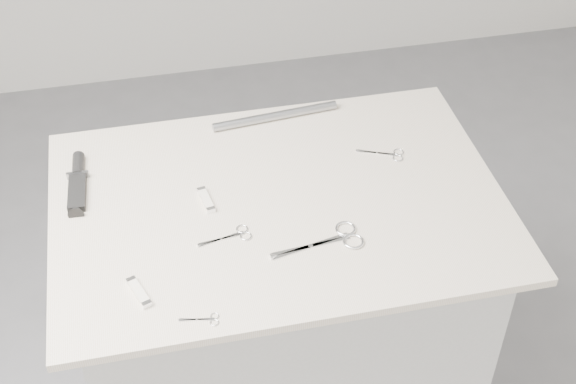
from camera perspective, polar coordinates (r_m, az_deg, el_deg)
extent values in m
cube|color=#B3B3B1|center=(2.12, -0.59, -10.07)|extent=(0.90, 0.60, 0.90)
cube|color=beige|center=(1.78, -0.69, -0.83)|extent=(1.00, 0.70, 0.02)
cube|color=silver|center=(1.67, 1.62, -3.88)|extent=(0.18, 0.05, 0.00)
cylinder|color=silver|center=(1.67, 1.62, -3.86)|extent=(0.01, 0.01, 0.00)
torus|color=silver|center=(1.71, 4.10, -2.62)|extent=(0.05, 0.05, 0.01)
torus|color=silver|center=(1.69, 4.67, -3.53)|extent=(0.05, 0.05, 0.01)
cube|color=silver|center=(1.69, -4.78, -3.36)|extent=(0.10, 0.03, 0.00)
cylinder|color=silver|center=(1.69, -4.78, -3.35)|extent=(0.01, 0.01, 0.00)
torus|color=silver|center=(1.71, -3.29, -2.64)|extent=(0.03, 0.03, 0.00)
torus|color=silver|center=(1.70, -3.02, -3.16)|extent=(0.03, 0.03, 0.00)
cube|color=silver|center=(1.92, 6.36, 2.77)|extent=(0.10, 0.05, 0.00)
cylinder|color=silver|center=(1.92, 6.36, 2.79)|extent=(0.01, 0.01, 0.00)
torus|color=silver|center=(1.92, 7.86, 2.83)|extent=(0.03, 0.03, 0.00)
torus|color=silver|center=(1.91, 7.81, 2.40)|extent=(0.03, 0.03, 0.00)
cube|color=silver|center=(1.55, -6.51, -9.01)|extent=(0.07, 0.02, 0.00)
cylinder|color=silver|center=(1.55, -6.51, -8.99)|extent=(0.00, 0.00, 0.00)
torus|color=silver|center=(1.55, -5.23, -8.78)|extent=(0.02, 0.02, 0.00)
torus|color=silver|center=(1.54, -5.26, -9.23)|extent=(0.02, 0.02, 0.00)
cube|color=black|center=(1.85, -14.77, -0.04)|extent=(0.04, 0.12, 0.01)
cube|color=gray|center=(1.89, -14.72, 1.15)|extent=(0.04, 0.01, 0.02)
cylinder|color=black|center=(1.92, -14.69, 1.83)|extent=(0.03, 0.07, 0.02)
cube|color=white|center=(1.61, -10.55, -7.03)|extent=(0.04, 0.08, 0.01)
cube|color=silver|center=(1.63, -11.09, -6.20)|extent=(0.02, 0.02, 0.01)
cube|color=silver|center=(1.58, -10.00, -7.88)|extent=(0.02, 0.02, 0.01)
cube|color=white|center=(1.78, -5.84, -0.57)|extent=(0.03, 0.08, 0.01)
cube|color=silver|center=(1.81, -6.17, 0.13)|extent=(0.02, 0.01, 0.01)
cube|color=silver|center=(1.75, -5.50, -1.29)|extent=(0.02, 0.01, 0.01)
cylinder|color=gray|center=(2.01, -0.91, 5.43)|extent=(0.32, 0.05, 0.02)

